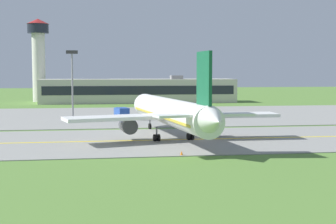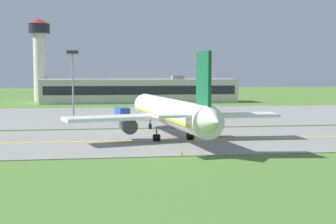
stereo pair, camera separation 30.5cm
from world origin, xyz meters
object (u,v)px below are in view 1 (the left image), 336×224
Objects in this scene: service_truck_baggage at (122,112)px; control_tower at (38,52)px; service_truck_fuel at (200,115)px; airplane_lead at (171,112)px; apron_light_mast at (72,76)px.

service_truck_baggage is 73.79m from control_tower.
control_tower is (-40.93, 73.56, 15.90)m from service_truck_fuel.
service_truck_fuel is 0.22× the size of control_tower.
apron_light_mast is (-16.02, 30.63, 5.19)m from airplane_lead.
service_truck_fuel is (10.20, 26.62, -2.95)m from airplane_lead.
airplane_lead is 105.59m from control_tower.
control_tower reaches higher than airplane_lead.
apron_light_mast reaches higher than service_truck_baggage.
airplane_lead is 33.11m from service_truck_baggage.
service_truck_baggage is 13.01m from apron_light_mast.
control_tower reaches higher than apron_light_mast.
airplane_lead is 34.95m from apron_light_mast.
service_truck_fuel is at bearing -60.91° from control_tower.
service_truck_baggage is 0.22× the size of control_tower.
service_truck_baggage is (-5.77, 32.50, -2.60)m from airplane_lead.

